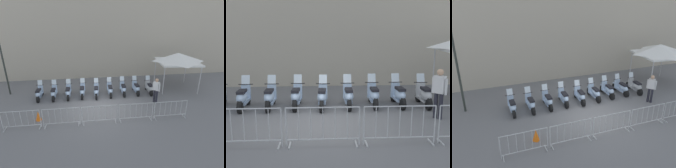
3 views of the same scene
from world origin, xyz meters
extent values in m
plane|color=slate|center=(0.00, 0.00, 0.00)|extent=(120.00, 120.00, 0.00)
cylinder|color=black|center=(-3.35, 2.15, 0.24)|extent=(0.21, 0.50, 0.48)
cylinder|color=black|center=(-3.15, 0.92, 0.24)|extent=(0.21, 0.50, 0.48)
cube|color=#A8C1E0|center=(-3.25, 1.53, 0.28)|extent=(0.41, 0.90, 0.10)
ellipsoid|color=#A8C1E0|center=(-3.21, 1.26, 0.52)|extent=(0.49, 0.89, 0.40)
cube|color=black|center=(-3.21, 1.29, 0.74)|extent=(0.37, 0.64, 0.10)
cube|color=#A8C1E0|center=(-3.32, 1.96, 0.55)|extent=(0.36, 0.19, 0.60)
cylinder|color=black|center=(-3.32, 1.96, 0.88)|extent=(0.56, 0.12, 0.04)
cube|color=silver|center=(-3.33, 2.01, 1.06)|extent=(0.34, 0.19, 0.35)
cube|color=#A8C1E0|center=(-3.35, 2.15, 0.51)|extent=(0.25, 0.35, 0.06)
cylinder|color=black|center=(-2.34, 2.30, 0.24)|extent=(0.20, 0.49, 0.48)
cylinder|color=black|center=(-2.17, 1.07, 0.24)|extent=(0.20, 0.49, 0.48)
cube|color=#A8C1E0|center=(-2.25, 1.68, 0.28)|extent=(0.40, 0.90, 0.10)
ellipsoid|color=#A8C1E0|center=(-2.21, 1.41, 0.52)|extent=(0.47, 0.88, 0.40)
cube|color=black|center=(-2.22, 1.44, 0.74)|extent=(0.36, 0.63, 0.10)
cube|color=#A8C1E0|center=(-2.31, 2.11, 0.55)|extent=(0.36, 0.19, 0.60)
cylinder|color=black|center=(-2.31, 2.11, 0.88)|extent=(0.56, 0.11, 0.04)
cube|color=silver|center=(-2.32, 2.16, 1.06)|extent=(0.34, 0.18, 0.35)
cube|color=#A8C1E0|center=(-2.34, 2.30, 0.51)|extent=(0.24, 0.34, 0.06)
cylinder|color=black|center=(-1.31, 2.48, 0.24)|extent=(0.18, 0.49, 0.48)
cylinder|color=black|center=(-1.20, 1.24, 0.24)|extent=(0.18, 0.49, 0.48)
cube|color=#A8C1E0|center=(-1.25, 1.86, 0.28)|extent=(0.35, 0.89, 0.10)
ellipsoid|color=#A8C1E0|center=(-1.23, 1.58, 0.52)|extent=(0.43, 0.87, 0.40)
cube|color=black|center=(-1.23, 1.61, 0.74)|extent=(0.33, 0.62, 0.10)
cube|color=#A8C1E0|center=(-1.29, 2.29, 0.55)|extent=(0.35, 0.17, 0.60)
cylinder|color=black|center=(-1.29, 2.29, 0.88)|extent=(0.56, 0.08, 0.04)
cube|color=silver|center=(-1.29, 2.34, 1.06)|extent=(0.33, 0.17, 0.35)
cube|color=#A8C1E0|center=(-1.31, 2.48, 0.51)|extent=(0.23, 0.34, 0.06)
cylinder|color=black|center=(-0.28, 2.49, 0.24)|extent=(0.17, 0.49, 0.48)
cylinder|color=black|center=(-0.19, 1.25, 0.24)|extent=(0.17, 0.49, 0.48)
cube|color=#A8C1E0|center=(-0.23, 1.87, 0.28)|extent=(0.34, 0.88, 0.10)
ellipsoid|color=#A8C1E0|center=(-0.22, 1.59, 0.52)|extent=(0.42, 0.86, 0.40)
cube|color=black|center=(-0.22, 1.62, 0.74)|extent=(0.32, 0.62, 0.10)
cube|color=#A8C1E0|center=(-0.26, 2.30, 0.55)|extent=(0.35, 0.16, 0.60)
cylinder|color=black|center=(-0.26, 2.30, 0.88)|extent=(0.56, 0.07, 0.04)
cube|color=silver|center=(-0.27, 2.35, 1.06)|extent=(0.33, 0.16, 0.35)
cube|color=#A8C1E0|center=(-0.28, 2.49, 0.51)|extent=(0.22, 0.33, 0.06)
cylinder|color=black|center=(0.69, 2.68, 0.24)|extent=(0.19, 0.49, 0.48)
cylinder|color=black|center=(0.83, 1.45, 0.24)|extent=(0.19, 0.49, 0.48)
cube|color=#A8C1E0|center=(0.76, 2.07, 0.28)|extent=(0.38, 0.89, 0.10)
ellipsoid|color=#A8C1E0|center=(0.79, 1.79, 0.52)|extent=(0.45, 0.88, 0.40)
cube|color=black|center=(0.79, 1.82, 0.74)|extent=(0.35, 0.63, 0.10)
cube|color=#A8C1E0|center=(0.71, 2.50, 0.55)|extent=(0.35, 0.18, 0.60)
cylinder|color=black|center=(0.71, 2.50, 0.88)|extent=(0.56, 0.10, 0.04)
cube|color=silver|center=(0.71, 2.55, 1.06)|extent=(0.33, 0.17, 0.35)
cube|color=#A8C1E0|center=(0.69, 2.68, 0.51)|extent=(0.23, 0.34, 0.06)
cylinder|color=black|center=(1.69, 2.89, 0.24)|extent=(0.19, 0.49, 0.48)
cylinder|color=black|center=(1.82, 1.65, 0.24)|extent=(0.19, 0.49, 0.48)
cube|color=#A8C1E0|center=(1.76, 2.27, 0.28)|extent=(0.37, 0.89, 0.10)
ellipsoid|color=#A8C1E0|center=(1.78, 1.99, 0.52)|extent=(0.45, 0.87, 0.40)
cube|color=black|center=(1.78, 2.02, 0.74)|extent=(0.34, 0.63, 0.10)
cube|color=#A8C1E0|center=(1.71, 2.70, 0.55)|extent=(0.35, 0.17, 0.60)
cylinder|color=black|center=(1.71, 2.70, 0.88)|extent=(0.56, 0.09, 0.04)
cube|color=silver|center=(1.71, 2.75, 1.06)|extent=(0.33, 0.17, 0.35)
cube|color=#A8C1E0|center=(1.69, 2.89, 0.51)|extent=(0.23, 0.34, 0.06)
cylinder|color=black|center=(2.66, 3.01, 0.24)|extent=(0.21, 0.50, 0.48)
cylinder|color=black|center=(2.85, 1.78, 0.24)|extent=(0.21, 0.50, 0.48)
cube|color=#A8C1E0|center=(2.76, 2.40, 0.28)|extent=(0.41, 0.90, 0.10)
ellipsoid|color=#A8C1E0|center=(2.80, 2.12, 0.52)|extent=(0.49, 0.89, 0.40)
cube|color=black|center=(2.80, 2.15, 0.74)|extent=(0.37, 0.64, 0.10)
cube|color=#A8C1E0|center=(2.69, 2.83, 0.55)|extent=(0.36, 0.19, 0.60)
cylinder|color=black|center=(2.69, 2.83, 0.88)|extent=(0.56, 0.12, 0.04)
cube|color=silver|center=(2.69, 2.87, 1.06)|extent=(0.34, 0.19, 0.35)
cube|color=#A8C1E0|center=(2.66, 3.01, 0.51)|extent=(0.25, 0.35, 0.06)
cylinder|color=black|center=(3.71, 3.04, 0.24)|extent=(0.19, 0.49, 0.48)
cylinder|color=black|center=(3.84, 1.81, 0.24)|extent=(0.19, 0.49, 0.48)
cube|color=#B7BABC|center=(3.78, 2.43, 0.28)|extent=(0.37, 0.89, 0.10)
ellipsoid|color=#B7BABC|center=(3.80, 2.15, 0.52)|extent=(0.44, 0.87, 0.40)
cube|color=black|center=(3.80, 2.18, 0.74)|extent=(0.34, 0.63, 0.10)
cube|color=#B7BABC|center=(3.73, 2.86, 0.55)|extent=(0.35, 0.17, 0.60)
cylinder|color=black|center=(3.73, 2.86, 0.88)|extent=(0.56, 0.09, 0.04)
cube|color=silver|center=(3.73, 2.91, 1.06)|extent=(0.33, 0.17, 0.35)
cube|color=#B7BABC|center=(3.71, 3.04, 0.51)|extent=(0.23, 0.34, 0.06)
cube|color=#B2B5B7|center=(-0.94, -1.86, 0.02)|extent=(0.09, 0.44, 0.04)
cylinder|color=#B2B5B7|center=(-0.86, -1.85, 0.53)|extent=(0.04, 0.04, 1.05)
cylinder|color=#B2B5B7|center=(-1.81, -1.97, 1.05)|extent=(1.91, 0.27, 0.04)
cylinder|color=#B2B5B7|center=(-1.81, -1.97, 0.18)|extent=(1.91, 0.27, 0.04)
cylinder|color=#B2B5B7|center=(-2.13, -2.01, 0.61)|extent=(0.02, 0.02, 0.87)
cylinder|color=#B2B5B7|center=(-1.81, -1.97, 0.61)|extent=(0.02, 0.02, 0.87)
cylinder|color=#B2B5B7|center=(-1.50, -1.93, 0.61)|extent=(0.02, 0.02, 0.87)
cylinder|color=#B2B5B7|center=(-1.18, -1.89, 0.61)|extent=(0.02, 0.02, 0.87)
cube|color=#B2B5B7|center=(-0.66, -1.83, 0.02)|extent=(0.09, 0.44, 0.04)
cube|color=#B2B5B7|center=(1.09, -1.61, 0.02)|extent=(0.09, 0.44, 0.04)
cylinder|color=#B2B5B7|center=(-0.74, -1.84, 0.53)|extent=(0.04, 0.04, 1.05)
cylinder|color=#B2B5B7|center=(1.17, -1.60, 0.53)|extent=(0.04, 0.04, 1.05)
cylinder|color=#B2B5B7|center=(0.22, -1.72, 1.05)|extent=(1.91, 0.27, 0.04)
cylinder|color=#B2B5B7|center=(0.22, -1.72, 0.18)|extent=(1.91, 0.27, 0.04)
cylinder|color=#B2B5B7|center=(-0.42, -1.80, 0.61)|extent=(0.02, 0.02, 0.87)
cylinder|color=#B2B5B7|center=(-0.10, -1.76, 0.61)|extent=(0.02, 0.02, 0.87)
cylinder|color=#B2B5B7|center=(0.22, -1.72, 0.61)|extent=(0.02, 0.02, 0.87)
cylinder|color=#B2B5B7|center=(0.53, -1.68, 0.61)|extent=(0.02, 0.02, 0.87)
cylinder|color=#B2B5B7|center=(0.85, -1.64, 0.61)|extent=(0.02, 0.02, 0.87)
cube|color=#B2B5B7|center=(1.37, -1.58, 0.02)|extent=(0.09, 0.44, 0.04)
cube|color=#B2B5B7|center=(3.12, -1.36, 0.02)|extent=(0.09, 0.44, 0.04)
cylinder|color=#B2B5B7|center=(1.29, -1.59, 0.53)|extent=(0.04, 0.04, 1.05)
cylinder|color=#B2B5B7|center=(3.20, -1.35, 0.53)|extent=(0.04, 0.04, 1.05)
cylinder|color=#B2B5B7|center=(2.24, -1.47, 1.05)|extent=(1.91, 0.27, 0.04)
cylinder|color=#B2B5B7|center=(2.24, -1.47, 0.18)|extent=(1.91, 0.27, 0.04)
cylinder|color=#B2B5B7|center=(1.61, -1.55, 0.61)|extent=(0.02, 0.02, 0.87)
cylinder|color=#B2B5B7|center=(1.93, -1.51, 0.61)|extent=(0.02, 0.02, 0.87)
cylinder|color=#B2B5B7|center=(2.24, -1.47, 0.61)|extent=(0.02, 0.02, 0.87)
cylinder|color=#B2B5B7|center=(2.56, -1.43, 0.61)|extent=(0.02, 0.02, 0.87)
cylinder|color=#B2B5B7|center=(2.88, -1.39, 0.61)|extent=(0.02, 0.02, 0.87)
cube|color=#B2B5B7|center=(3.39, -1.32, 0.02)|extent=(0.09, 0.44, 0.04)
cylinder|color=#B2B5B7|center=(3.32, -1.33, 0.53)|extent=(0.04, 0.04, 1.05)
cylinder|color=#23232D|center=(3.96, 0.75, 0.45)|extent=(0.14, 0.14, 0.90)
cylinder|color=#23232D|center=(3.83, 0.88, 0.45)|extent=(0.14, 0.14, 0.90)
cube|color=silver|center=(3.89, 0.82, 1.20)|extent=(0.41, 0.41, 0.60)
sphere|color=tan|center=(3.89, 0.82, 1.62)|extent=(0.22, 0.22, 0.22)
cylinder|color=silver|center=(4.06, 0.66, 1.15)|extent=(0.09, 0.09, 0.55)
cylinder|color=silver|center=(3.73, 0.97, 1.15)|extent=(0.09, 0.09, 0.55)
cylinder|color=silver|center=(4.76, 4.81, 1.08)|extent=(0.06, 0.06, 2.15)
camera|label=1|loc=(0.81, -10.19, 5.58)|focal=28.42mm
camera|label=2|loc=(1.07, -8.63, 3.06)|focal=44.68mm
camera|label=3|loc=(-4.06, -9.88, 6.13)|focal=35.83mm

